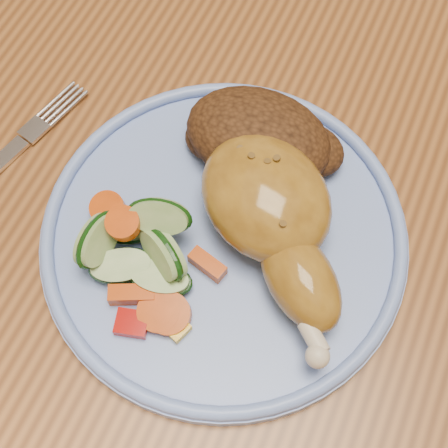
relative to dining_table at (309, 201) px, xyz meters
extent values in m
plane|color=brown|center=(0.00, 0.00, -0.67)|extent=(4.00, 4.00, 0.00)
cube|color=brown|center=(0.00, 0.00, 0.06)|extent=(0.90, 1.40, 0.04)
cylinder|color=#4C2D16|center=(-0.18, 0.37, -0.46)|extent=(0.04, 0.04, 0.41)
cylinder|color=#4C2D16|center=(0.18, 0.37, -0.46)|extent=(0.04, 0.04, 0.41)
cylinder|color=#718EDC|center=(-0.04, -0.10, 0.09)|extent=(0.27, 0.27, 0.01)
torus|color=#718EDC|center=(-0.04, -0.10, 0.10)|extent=(0.27, 0.27, 0.01)
ellipsoid|color=#A17021|center=(-0.02, -0.08, 0.12)|extent=(0.14, 0.13, 0.06)
ellipsoid|color=#A17021|center=(0.02, -0.12, 0.12)|extent=(0.09, 0.09, 0.04)
sphere|color=beige|center=(0.05, -0.16, 0.12)|extent=(0.02, 0.02, 0.02)
ellipsoid|color=#432510|center=(-0.05, -0.03, 0.12)|extent=(0.11, 0.08, 0.05)
ellipsoid|color=#432510|center=(-0.01, -0.02, 0.11)|extent=(0.06, 0.04, 0.03)
ellipsoid|color=#432510|center=(-0.08, -0.03, 0.11)|extent=(0.05, 0.04, 0.02)
cube|color=#A50A05|center=(-0.07, -0.19, 0.10)|extent=(0.03, 0.02, 0.01)
cube|color=#E5A507|center=(-0.04, -0.18, 0.10)|extent=(0.02, 0.02, 0.01)
cylinder|color=#D24307|center=(-0.05, -0.17, 0.10)|extent=(0.03, 0.03, 0.01)
cube|color=#D24307|center=(-0.08, -0.17, 0.10)|extent=(0.03, 0.02, 0.01)
cube|color=#D24307|center=(-0.04, -0.13, 0.10)|extent=(0.03, 0.02, 0.01)
cylinder|color=#D24307|center=(-0.10, -0.13, 0.12)|extent=(0.02, 0.03, 0.01)
cylinder|color=#D24307|center=(-0.13, -0.12, 0.10)|extent=(0.03, 0.03, 0.02)
cylinder|color=#D24307|center=(-0.06, -0.17, 0.10)|extent=(0.03, 0.03, 0.01)
cylinder|color=#9FBA79|center=(-0.12, -0.15, 0.12)|extent=(0.03, 0.04, 0.04)
cylinder|color=#9FBA79|center=(-0.08, -0.12, 0.12)|extent=(0.05, 0.05, 0.04)
cylinder|color=#9FBA79|center=(-0.07, -0.14, 0.12)|extent=(0.05, 0.04, 0.04)
cylinder|color=#9FBA79|center=(-0.10, -0.13, 0.10)|extent=(0.06, 0.06, 0.02)
cylinder|color=#9FBA79|center=(-0.09, -0.16, 0.11)|extent=(0.06, 0.06, 0.02)
cylinder|color=#9FBA79|center=(-0.07, -0.15, 0.10)|extent=(0.05, 0.05, 0.02)
cube|color=silver|center=(-0.22, -0.07, 0.09)|extent=(0.03, 0.07, 0.00)
camera|label=1|loc=(0.03, -0.27, 0.51)|focal=50.00mm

